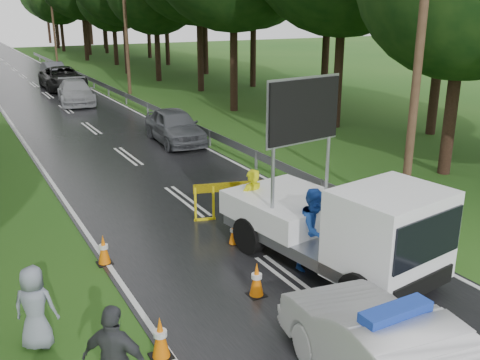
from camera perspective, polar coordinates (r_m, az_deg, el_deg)
ground at (r=11.99m, az=5.96°, el=-11.02°), size 160.00×160.00×0.00m
road at (r=39.45m, az=-19.83°, el=8.50°), size 7.00×140.00×0.02m
guardrail at (r=39.80m, az=-14.52°, el=9.84°), size 0.12×60.06×0.70m
utility_pole_near at (r=15.47m, az=18.74°, el=14.37°), size 1.40×0.24×10.00m
utility_pole_mid at (r=38.26m, az=-12.14°, el=16.51°), size 1.40×0.24×10.00m
utility_pole_far at (r=63.56m, az=-19.39°, el=16.36°), size 1.40×0.24×10.00m
work_truck at (r=12.18m, az=10.80°, el=-4.76°), size 3.05×5.59×4.25m
barrier at (r=15.15m, az=-0.02°, el=-1.14°), size 2.57×0.77×1.10m
officer at (r=13.82m, az=1.24°, el=-2.58°), size 0.74×0.53×1.88m
civilian at (r=12.37m, az=7.96°, el=-5.18°), size 1.10×0.95×1.93m
bystander_right at (r=10.26m, az=-21.02°, el=-12.58°), size 0.91×0.81×1.56m
queue_car_first at (r=23.99m, az=-6.98°, el=5.75°), size 2.10×4.59×1.53m
queue_car_second at (r=35.35m, az=-17.13°, el=8.96°), size 2.68×5.24×1.46m
queue_car_third at (r=41.83m, az=-18.39°, el=10.26°), size 2.87×6.00×1.65m
queue_car_fourth at (r=48.48m, az=-19.21°, el=10.97°), size 1.66×4.29×1.39m
cone_near_left at (r=9.63m, az=-8.48°, el=-16.34°), size 0.38×0.38×0.81m
cone_center at (r=11.33m, az=1.78°, el=-10.60°), size 0.36×0.36×0.77m
cone_far at (r=13.67m, az=-0.67°, el=-5.66°), size 0.30×0.30×0.65m
cone_left_mid at (r=13.04m, az=-14.34°, el=-7.24°), size 0.35×0.35×0.74m
cone_right at (r=16.48m, az=4.02°, el=-1.18°), size 0.39×0.39×0.82m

